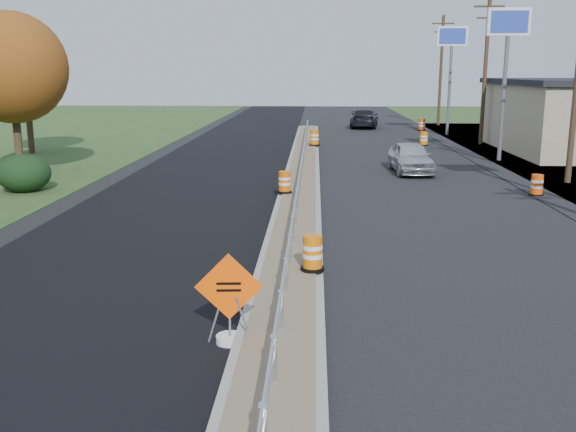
{
  "coord_description": "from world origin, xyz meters",
  "views": [
    {
      "loc": [
        0.58,
        -18.79,
        4.74
      ],
      "look_at": [
        -0.09,
        -2.77,
        1.1
      ],
      "focal_mm": 40.0,
      "sensor_mm": 36.0,
      "label": 1
    }
  ],
  "objects_px": {
    "barrel_shoulder_near": "(537,186)",
    "barrel_median_mid": "(285,183)",
    "barrel_shoulder_far": "(422,125)",
    "car_dark_far": "(364,118)",
    "caution_sign": "(230,321)",
    "barrel_shoulder_mid": "(424,139)",
    "car_silver": "(411,157)",
    "barrel_median_near": "(313,254)",
    "barrel_median_far": "(314,138)"
  },
  "relations": [
    {
      "from": "barrel_shoulder_mid",
      "to": "car_silver",
      "type": "height_order",
      "value": "car_silver"
    },
    {
      "from": "car_silver",
      "to": "car_dark_far",
      "type": "height_order",
      "value": "car_dark_far"
    },
    {
      "from": "car_dark_far",
      "to": "caution_sign",
      "type": "bearing_deg",
      "value": 89.87
    },
    {
      "from": "barrel_median_near",
      "to": "barrel_shoulder_mid",
      "type": "distance_m",
      "value": 28.52
    },
    {
      "from": "barrel_shoulder_far",
      "to": "car_dark_far",
      "type": "height_order",
      "value": "car_dark_far"
    },
    {
      "from": "barrel_shoulder_mid",
      "to": "car_dark_far",
      "type": "relative_size",
      "value": 0.16
    },
    {
      "from": "barrel_shoulder_near",
      "to": "car_dark_far",
      "type": "relative_size",
      "value": 0.15
    },
    {
      "from": "car_silver",
      "to": "barrel_median_near",
      "type": "bearing_deg",
      "value": -108.86
    },
    {
      "from": "car_silver",
      "to": "car_dark_far",
      "type": "xyz_separation_m",
      "value": [
        -0.36,
        24.81,
        0.06
      ]
    },
    {
      "from": "barrel_median_near",
      "to": "barrel_shoulder_near",
      "type": "height_order",
      "value": "barrel_median_near"
    },
    {
      "from": "barrel_median_near",
      "to": "barrel_shoulder_mid",
      "type": "height_order",
      "value": "barrel_median_near"
    },
    {
      "from": "barrel_median_mid",
      "to": "barrel_median_far",
      "type": "bearing_deg",
      "value": 86.0
    },
    {
      "from": "barrel_median_near",
      "to": "barrel_shoulder_mid",
      "type": "bearing_deg",
      "value": 75.65
    },
    {
      "from": "barrel_median_near",
      "to": "barrel_shoulder_near",
      "type": "relative_size",
      "value": 0.99
    },
    {
      "from": "barrel_shoulder_near",
      "to": "car_silver",
      "type": "bearing_deg",
      "value": 125.69
    },
    {
      "from": "barrel_median_far",
      "to": "car_silver",
      "type": "distance_m",
      "value": 10.13
    },
    {
      "from": "car_silver",
      "to": "barrel_shoulder_far",
      "type": "bearing_deg",
      "value": 76.41
    },
    {
      "from": "caution_sign",
      "to": "barrel_shoulder_far",
      "type": "height_order",
      "value": "caution_sign"
    },
    {
      "from": "barrel_median_mid",
      "to": "barrel_shoulder_far",
      "type": "relative_size",
      "value": 0.85
    },
    {
      "from": "barrel_median_far",
      "to": "caution_sign",
      "type": "bearing_deg",
      "value": -92.87
    },
    {
      "from": "caution_sign",
      "to": "barrel_median_far",
      "type": "height_order",
      "value": "caution_sign"
    },
    {
      "from": "barrel_median_mid",
      "to": "barrel_median_far",
      "type": "xyz_separation_m",
      "value": [
        1.1,
        15.72,
        0.07
      ]
    },
    {
      "from": "caution_sign",
      "to": "barrel_median_near",
      "type": "height_order",
      "value": "caution_sign"
    },
    {
      "from": "caution_sign",
      "to": "barrel_median_near",
      "type": "bearing_deg",
      "value": 64.04
    },
    {
      "from": "barrel_shoulder_near",
      "to": "barrel_median_mid",
      "type": "bearing_deg",
      "value": -173.92
    },
    {
      "from": "barrel_shoulder_near",
      "to": "car_dark_far",
      "type": "xyz_separation_m",
      "value": [
        -4.42,
        30.46,
        0.39
      ]
    },
    {
      "from": "car_silver",
      "to": "car_dark_far",
      "type": "bearing_deg",
      "value": 87.71
    },
    {
      "from": "barrel_shoulder_near",
      "to": "barrel_shoulder_mid",
      "type": "height_order",
      "value": "barrel_shoulder_mid"
    },
    {
      "from": "barrel_shoulder_near",
      "to": "car_dark_far",
      "type": "distance_m",
      "value": 30.78
    },
    {
      "from": "barrel_shoulder_far",
      "to": "caution_sign",
      "type": "bearing_deg",
      "value": -103.55
    },
    {
      "from": "barrel_median_far",
      "to": "barrel_shoulder_far",
      "type": "distance_m",
      "value": 15.57
    },
    {
      "from": "barrel_median_far",
      "to": "barrel_median_near",
      "type": "bearing_deg",
      "value": -90.0
    },
    {
      "from": "caution_sign",
      "to": "barrel_shoulder_mid",
      "type": "height_order",
      "value": "caution_sign"
    },
    {
      "from": "car_silver",
      "to": "barrel_shoulder_near",
      "type": "bearing_deg",
      "value": -57.44
    },
    {
      "from": "barrel_median_mid",
      "to": "barrel_shoulder_far",
      "type": "distance_m",
      "value": 30.28
    },
    {
      "from": "barrel_median_mid",
      "to": "barrel_median_far",
      "type": "relative_size",
      "value": 0.86
    },
    {
      "from": "barrel_median_far",
      "to": "barrel_shoulder_near",
      "type": "height_order",
      "value": "barrel_median_far"
    },
    {
      "from": "caution_sign",
      "to": "barrel_shoulder_mid",
      "type": "bearing_deg",
      "value": 70.59
    },
    {
      "from": "barrel_median_mid",
      "to": "barrel_median_near",
      "type": "bearing_deg",
      "value": -83.47
    },
    {
      "from": "caution_sign",
      "to": "barrel_median_mid",
      "type": "relative_size",
      "value": 2.03
    },
    {
      "from": "caution_sign",
      "to": "car_silver",
      "type": "relative_size",
      "value": 0.39
    },
    {
      "from": "barrel_shoulder_near",
      "to": "car_silver",
      "type": "relative_size",
      "value": 0.19
    },
    {
      "from": "barrel_shoulder_mid",
      "to": "barrel_shoulder_far",
      "type": "xyz_separation_m",
      "value": [
        1.58,
        10.65,
        0.04
      ]
    },
    {
      "from": "caution_sign",
      "to": "barrel_median_mid",
      "type": "bearing_deg",
      "value": 84.33
    },
    {
      "from": "car_dark_far",
      "to": "car_silver",
      "type": "bearing_deg",
      "value": 97.95
    },
    {
      "from": "caution_sign",
      "to": "car_dark_far",
      "type": "relative_size",
      "value": 0.31
    },
    {
      "from": "barrel_median_near",
      "to": "barrel_shoulder_near",
      "type": "distance_m",
      "value": 13.72
    },
    {
      "from": "barrel_median_mid",
      "to": "barrel_shoulder_near",
      "type": "distance_m",
      "value": 9.81
    },
    {
      "from": "barrel_shoulder_mid",
      "to": "car_silver",
      "type": "xyz_separation_m",
      "value": [
        -2.48,
        -11.33,
        0.3
      ]
    },
    {
      "from": "barrel_median_near",
      "to": "car_dark_far",
      "type": "xyz_separation_m",
      "value": [
        4.23,
        41.1,
        0.17
      ]
    }
  ]
}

